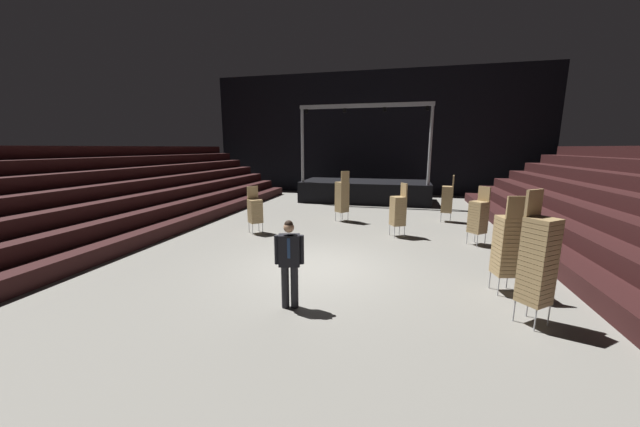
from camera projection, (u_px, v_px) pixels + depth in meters
ground_plane at (318, 269)px, 8.78m from camera, size 22.00×30.00×0.10m
arena_end_wall at (372, 134)px, 22.29m from camera, size 22.00×0.30×8.00m
bleacher_bank_left at (87, 193)px, 11.36m from camera, size 5.25×24.00×3.15m
stage_riser at (365, 190)px, 19.52m from camera, size 7.27×3.39×5.32m
man_with_tie at (289, 259)px, 6.37m from camera, size 0.57×0.32×1.75m
chair_stack_front_left at (398, 210)px, 11.63m from camera, size 0.59×0.59×1.88m
chair_stack_front_right at (507, 245)px, 7.05m from camera, size 0.53×0.53×2.14m
chair_stack_mid_left at (478, 216)px, 10.61m from camera, size 0.62×0.62×1.88m
chair_stack_mid_right at (538, 260)px, 5.73m from camera, size 0.62×0.62×2.39m
chair_stack_mid_centre at (447, 199)px, 13.96m from camera, size 0.49×0.49×1.96m
chair_stack_rear_left at (342, 196)px, 14.04m from camera, size 0.62×0.62×2.14m
chair_stack_rear_right at (255, 210)px, 12.07m from camera, size 0.62×0.62×1.71m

